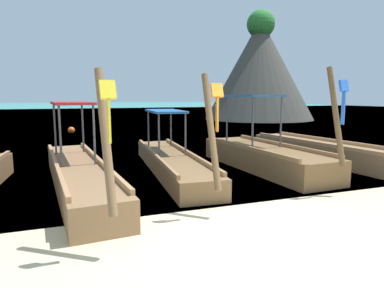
% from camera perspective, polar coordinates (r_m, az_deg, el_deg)
% --- Properties ---
extents(ground, '(120.00, 120.00, 0.00)m').
position_cam_1_polar(ground, '(5.36, 14.50, -15.47)').
color(ground, beige).
extents(sea_water, '(120.00, 120.00, 0.00)m').
position_cam_1_polar(sea_water, '(65.84, -17.84, 5.74)').
color(sea_water, '#2DB29E').
rests_on(sea_water, ground).
extents(longtail_boat_yellow_ribbon, '(1.56, 7.17, 2.51)m').
position_cam_1_polar(longtail_boat_yellow_ribbon, '(8.36, -18.41, -4.61)').
color(longtail_boat_yellow_ribbon, olive).
rests_on(longtail_boat_yellow_ribbon, ground).
extents(longtail_boat_orange_ribbon, '(1.53, 6.99, 2.54)m').
position_cam_1_polar(longtail_boat_orange_ribbon, '(9.60, -3.45, -2.85)').
color(longtail_boat_orange_ribbon, brown).
rests_on(longtail_boat_orange_ribbon, ground).
extents(longtail_boat_blue_ribbon, '(1.56, 5.52, 2.75)m').
position_cam_1_polar(longtail_boat_blue_ribbon, '(10.17, 11.87, -1.97)').
color(longtail_boat_blue_ribbon, brown).
rests_on(longtail_boat_blue_ribbon, ground).
extents(longtail_boat_violet_ribbon, '(1.59, 7.30, 2.65)m').
position_cam_1_polar(longtail_boat_violet_ribbon, '(11.69, 22.24, -1.44)').
color(longtail_boat_violet_ribbon, olive).
rests_on(longtail_boat_violet_ribbon, ground).
extents(karst_rock, '(10.17, 9.89, 9.84)m').
position_cam_1_polar(karst_rock, '(32.80, 11.48, 11.85)').
color(karst_rock, '#47443D').
rests_on(karst_rock, ground).
extents(mooring_buoy_far, '(0.38, 0.38, 0.38)m').
position_cam_1_polar(mooring_buoy_far, '(20.63, -19.49, 2.18)').
color(mooring_buoy_far, '#EA5119').
rests_on(mooring_buoy_far, sea_water).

